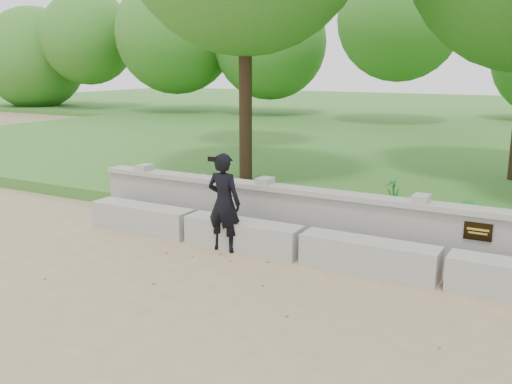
% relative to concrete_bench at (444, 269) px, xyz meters
% --- Properties ---
extents(ground, '(80.00, 80.00, 0.00)m').
position_rel_concrete_bench_xyz_m(ground, '(-0.00, -1.90, -0.22)').
color(ground, tan).
rests_on(ground, ground).
extents(concrete_bench, '(11.90, 0.45, 0.45)m').
position_rel_concrete_bench_xyz_m(concrete_bench, '(0.00, 0.00, 0.00)').
color(concrete_bench, '#A6A49D').
rests_on(concrete_bench, ground).
extents(parapet_wall, '(12.50, 0.35, 0.90)m').
position_rel_concrete_bench_xyz_m(parapet_wall, '(0.00, 0.70, 0.24)').
color(parapet_wall, '#9C9B94').
rests_on(parapet_wall, ground).
extents(man_main, '(0.55, 0.49, 1.51)m').
position_rel_concrete_bench_xyz_m(man_main, '(-3.22, -0.19, 0.53)').
color(man_main, black).
rests_on(man_main, ground).
extents(shrub_a, '(0.36, 0.36, 0.58)m').
position_rel_concrete_bench_xyz_m(shrub_a, '(-4.66, 1.40, 0.32)').
color(shrub_a, '#2C812F').
rests_on(shrub_a, lawn).
extents(shrub_b, '(0.37, 0.40, 0.58)m').
position_rel_concrete_bench_xyz_m(shrub_b, '(-0.01, 1.49, 0.31)').
color(shrub_b, '#2C812F').
rests_on(shrub_b, lawn).
extents(shrub_d, '(0.44, 0.46, 0.64)m').
position_rel_concrete_bench_xyz_m(shrub_d, '(-1.38, 2.44, 0.35)').
color(shrub_d, '#2C812F').
rests_on(shrub_d, lawn).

